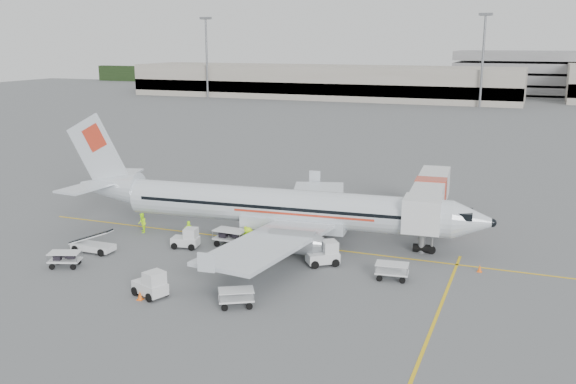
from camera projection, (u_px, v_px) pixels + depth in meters
name	position (u px, v px, depth m)	size (l,w,h in m)	color
ground	(279.00, 243.00, 51.60)	(360.00, 360.00, 0.00)	#56595B
stripe_lead	(279.00, 243.00, 51.60)	(44.00, 0.20, 0.01)	yellow
stripe_cross	(441.00, 306.00, 39.39)	(0.20, 20.00, 0.01)	yellow
terminal_west	(321.00, 82.00, 182.56)	(110.00, 22.00, 9.00)	gray
parking_garage	(566.00, 72.00, 186.14)	(62.00, 24.00, 14.00)	slate
treeline	(480.00, 81.00, 209.52)	(300.00, 3.00, 6.00)	black
mast_west	(207.00, 58.00, 180.82)	(3.20, 1.20, 22.00)	slate
mast_center	(483.00, 61.00, 154.24)	(3.20, 1.20, 22.00)	slate
aircraft	(284.00, 183.00, 51.23)	(34.86, 27.32, 9.61)	silver
jet_bridge	(430.00, 205.00, 54.67)	(3.21, 17.14, 4.50)	silver
belt_loader	(93.00, 237.00, 49.20)	(4.41, 1.65, 2.39)	silver
tug_fore	(323.00, 253.00, 46.42)	(2.29, 1.31, 1.77)	silver
tug_mid	(150.00, 283.00, 40.76)	(2.27, 1.30, 1.75)	silver
tug_aft	(185.00, 238.00, 50.32)	(2.08, 1.19, 1.61)	silver
cart_loaded_a	(231.00, 238.00, 50.81)	(2.57, 1.52, 1.34)	silver
cart_loaded_b	(65.00, 259.00, 46.05)	(2.19, 1.29, 1.14)	silver
cart_empty_a	(236.00, 298.00, 39.17)	(2.15, 1.27, 1.12)	silver
cart_empty_b	(392.00, 271.00, 43.64)	(2.22, 1.31, 1.16)	silver
cone_nose	(480.00, 268.00, 45.13)	(0.34, 0.34, 0.55)	#FF6213
cone_port	(397.00, 199.00, 64.54)	(0.42, 0.42, 0.69)	#FF6213
cone_stbd	(140.00, 295.00, 40.26)	(0.37, 0.37, 0.60)	#FF6213
crew_a	(246.00, 237.00, 50.60)	(0.60, 0.39, 1.64)	#BBF613
crew_b	(142.00, 223.00, 54.27)	(0.83, 0.64, 1.70)	#BBF613
crew_c	(249.00, 239.00, 49.40)	(1.24, 0.72, 1.93)	#BBF613
crew_d	(189.00, 232.00, 51.48)	(1.07, 0.45, 1.83)	#BBF613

